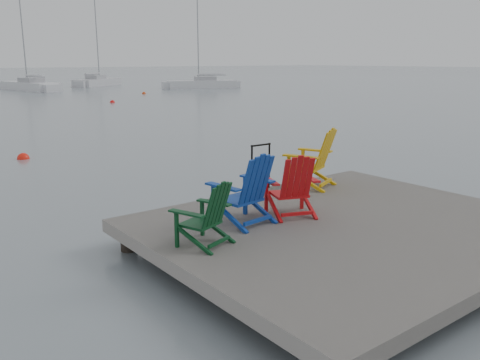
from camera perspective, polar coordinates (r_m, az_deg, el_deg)
ground at (r=8.31m, az=11.92°, el=-7.96°), size 400.00×400.00×0.00m
dock at (r=8.19m, az=12.03°, el=-5.69°), size 6.00×5.00×1.40m
handrail at (r=9.86m, az=2.33°, el=2.01°), size 0.48×0.04×0.90m
chair_green at (r=6.89m, az=-3.76°, el=-3.76°), size 0.86×0.82×0.90m
chair_blue at (r=7.76m, az=0.71°, el=-0.99°), size 0.96×0.90×1.11m
chair_red at (r=8.20m, az=5.89°, el=-0.58°), size 0.98×0.94×1.02m
chair_yellow at (r=10.15m, az=8.32°, el=2.48°), size 1.13×1.09×1.17m
sailboat_near at (r=55.58m, az=-22.53°, el=9.67°), size 3.72×8.99×12.01m
sailboat_mid at (r=62.58m, az=-15.67°, el=10.48°), size 7.53×6.75×11.16m
sailboat_far at (r=55.40m, az=-4.25°, el=10.62°), size 7.46×4.13×10.15m
buoy_a at (r=17.04m, az=-23.15°, el=2.21°), size 0.37×0.37×0.37m
buoy_c at (r=46.76m, az=-10.74°, el=9.49°), size 0.35×0.35×0.35m
buoy_d at (r=37.69m, az=-14.14°, el=8.44°), size 0.35×0.35×0.35m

